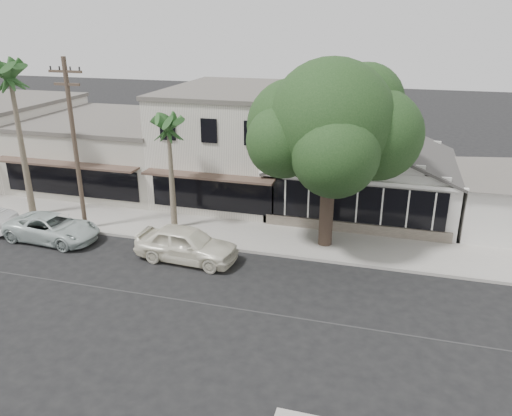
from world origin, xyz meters
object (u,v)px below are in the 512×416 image
(car_0, at_px, (186,244))
(shade_tree, at_px, (330,126))
(utility_pole, at_px, (75,143))
(car_2, at_px, (52,228))

(car_0, distance_m, shade_tree, 8.67)
(utility_pole, bearing_deg, car_0, -15.10)
(utility_pole, height_order, car_0, utility_pole)
(shade_tree, bearing_deg, car_2, -166.22)
(utility_pole, distance_m, shade_tree, 12.79)
(car_0, bearing_deg, shade_tree, -55.60)
(utility_pole, xyz_separation_m, car_0, (6.65, -1.79, -3.96))
(utility_pole, relative_size, car_2, 1.83)
(car_2, bearing_deg, utility_pole, -24.99)
(car_2, bearing_deg, shade_tree, -72.83)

